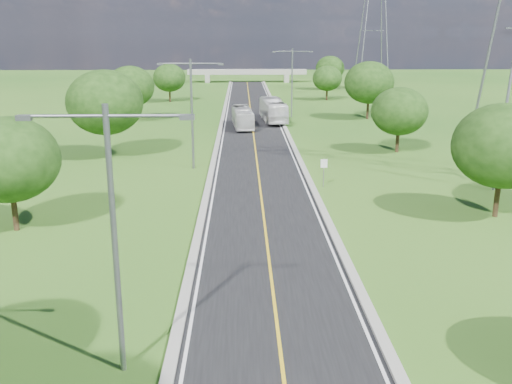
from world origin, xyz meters
TOP-DOWN VIEW (x-y plane):
  - ground at (0.00, 60.00)m, footprint 260.00×260.00m
  - road at (0.00, 66.00)m, footprint 8.00×150.00m
  - curb_left at (-4.25, 66.00)m, footprint 0.50×150.00m
  - curb_right at (4.25, 66.00)m, footprint 0.50×150.00m
  - speed_limit_sign at (5.20, 37.98)m, footprint 0.55×0.09m
  - overpass at (0.00, 140.00)m, footprint 30.00×3.00m
  - streetlight_near_left at (-6.00, 12.00)m, footprint 5.90×0.25m
  - streetlight_mid_left at (-6.00, 45.00)m, footprint 5.90×0.25m
  - streetlight_far_right at (6.00, 78.00)m, footprint 5.90×0.25m
  - power_tower_far at (26.00, 115.00)m, footprint 9.00×6.40m
  - tree_lb at (-16.00, 28.00)m, footprint 6.30×6.30m
  - tree_lc at (-15.00, 50.00)m, footprint 7.56×7.56m
  - tree_ld at (-17.00, 74.00)m, footprint 6.72×6.72m
  - tree_le at (-14.50, 98.00)m, footprint 5.88×5.88m
  - tree_rb at (16.00, 30.00)m, footprint 6.72×6.72m
  - tree_rc at (15.00, 52.00)m, footprint 5.88×5.88m
  - tree_rd at (17.00, 76.00)m, footprint 7.14×7.14m
  - tree_re at (14.50, 100.00)m, footprint 5.46×5.46m
  - tree_rf at (18.00, 120.00)m, footprint 6.30×6.30m
  - bus_outbound at (3.00, 73.63)m, footprint 3.59×11.56m
  - bus_inbound at (-1.33, 68.26)m, footprint 2.99×9.79m

SIDE VIEW (x-z plane):
  - ground at x=0.00m, z-range 0.00..0.00m
  - road at x=0.00m, z-range 0.00..0.06m
  - curb_left at x=-4.25m, z-range 0.00..0.22m
  - curb_right at x=4.25m, z-range 0.00..0.22m
  - bus_inbound at x=-1.33m, z-range 0.06..2.75m
  - speed_limit_sign at x=5.20m, z-range 0.40..2.80m
  - bus_outbound at x=3.00m, z-range 0.06..3.23m
  - overpass at x=0.00m, z-range 0.81..4.01m
  - tree_re at x=14.50m, z-range 0.85..7.20m
  - tree_le at x=-14.50m, z-range 0.91..7.75m
  - tree_rc at x=15.00m, z-range 0.91..7.75m
  - tree_lb at x=-16.00m, z-range 0.98..8.31m
  - tree_rf at x=18.00m, z-range 0.98..8.31m
  - tree_ld at x=-17.00m, z-range 1.05..8.86m
  - tree_rb at x=16.00m, z-range 1.05..8.86m
  - tree_rd at x=17.00m, z-range 1.11..9.42m
  - tree_lc at x=-15.00m, z-range 1.18..9.97m
  - streetlight_near_left at x=-6.00m, z-range 0.94..10.94m
  - streetlight_mid_left at x=-6.00m, z-range 0.94..10.94m
  - streetlight_far_right at x=6.00m, z-range 0.94..10.94m
  - power_tower_far at x=26.00m, z-range 0.01..28.01m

